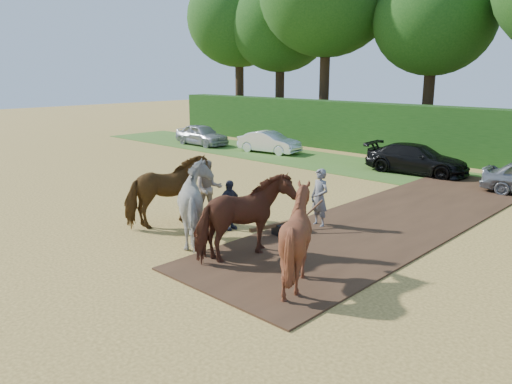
{
  "coord_description": "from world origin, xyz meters",
  "views": [
    {
      "loc": [
        9.26,
        -8.17,
        4.87
      ],
      "look_at": [
        -0.6,
        2.14,
        1.4
      ],
      "focal_mm": 35.0,
      "sensor_mm": 36.0,
      "label": 1
    }
  ],
  "objects_px": {
    "spectator_near": "(208,189)",
    "spectator_far": "(229,205)",
    "plough_team": "(225,211)",
    "parked_cars": "(455,167)"
  },
  "relations": [
    {
      "from": "spectator_near",
      "to": "parked_cars",
      "type": "relative_size",
      "value": 0.06
    },
    {
      "from": "spectator_near",
      "to": "spectator_far",
      "type": "relative_size",
      "value": 1.24
    },
    {
      "from": "spectator_near",
      "to": "parked_cars",
      "type": "height_order",
      "value": "spectator_near"
    },
    {
      "from": "spectator_near",
      "to": "spectator_far",
      "type": "height_order",
      "value": "spectator_near"
    },
    {
      "from": "spectator_far",
      "to": "parked_cars",
      "type": "bearing_deg",
      "value": -8.03
    },
    {
      "from": "spectator_near",
      "to": "plough_team",
      "type": "bearing_deg",
      "value": -90.58
    },
    {
      "from": "spectator_near",
      "to": "plough_team",
      "type": "distance_m",
      "value": 3.33
    },
    {
      "from": "spectator_near",
      "to": "parked_cars",
      "type": "bearing_deg",
      "value": 13.69
    },
    {
      "from": "plough_team",
      "to": "spectator_near",
      "type": "bearing_deg",
      "value": 146.95
    },
    {
      "from": "spectator_near",
      "to": "plough_team",
      "type": "relative_size",
      "value": 0.25
    }
  ]
}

